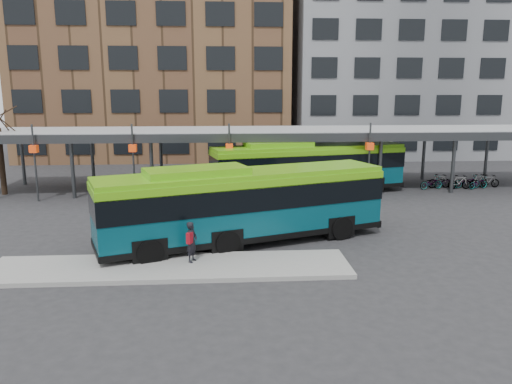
{
  "coord_description": "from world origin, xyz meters",
  "views": [
    {
      "loc": [
        -3.4,
        -21.63,
        6.95
      ],
      "look_at": [
        -1.76,
        3.01,
        1.8
      ],
      "focal_mm": 35.0,
      "sensor_mm": 36.0,
      "label": 1
    }
  ],
  "objects": [
    {
      "name": "ground",
      "position": [
        0.0,
        0.0,
        0.0
      ],
      "size": [
        120.0,
        120.0,
        0.0
      ],
      "primitive_type": "plane",
      "color": "#28282B",
      "rests_on": "ground"
    },
    {
      "name": "boarding_island",
      "position": [
        -5.5,
        -3.0,
        0.09
      ],
      "size": [
        14.0,
        3.0,
        0.18
      ],
      "primitive_type": "cube",
      "color": "gray",
      "rests_on": "ground"
    },
    {
      "name": "canopy",
      "position": [
        -0.06,
        12.87,
        3.91
      ],
      "size": [
        40.0,
        6.53,
        4.8
      ],
      "color": "#999B9E",
      "rests_on": "ground"
    },
    {
      "name": "tree",
      "position": [
        -18.0,
        12.0,
        2.43
      ],
      "size": [
        1.64,
        1.64,
        5.6
      ],
      "color": "black",
      "rests_on": "ground"
    },
    {
      "name": "building_brick",
      "position": [
        -10.0,
        32.0,
        11.0
      ],
      "size": [
        26.0,
        14.0,
        22.0
      ],
      "primitive_type": "cube",
      "color": "brown",
      "rests_on": "ground"
    },
    {
      "name": "building_grey",
      "position": [
        16.0,
        32.0,
        10.0
      ],
      "size": [
        24.0,
        14.0,
        20.0
      ],
      "primitive_type": "cube",
      "color": "slate",
      "rests_on": "ground"
    },
    {
      "name": "bus_front",
      "position": [
        -2.53,
        0.26,
        1.89
      ],
      "size": [
        13.3,
        7.04,
        3.62
      ],
      "rotation": [
        0.0,
        0.0,
        0.34
      ],
      "color": "#074351",
      "rests_on": "ground"
    },
    {
      "name": "bus_rear",
      "position": [
        2.21,
        10.84,
        1.85
      ],
      "size": [
        13.2,
        5.69,
        3.56
      ],
      "rotation": [
        0.0,
        0.0,
        0.24
      ],
      "color": "#074351",
      "rests_on": "ground"
    },
    {
      "name": "pedestrian",
      "position": [
        -4.68,
        -2.63,
        1.01
      ],
      "size": [
        0.59,
        0.7,
        1.63
      ],
      "rotation": [
        0.0,
        0.0,
        1.18
      ],
      "color": "black",
      "rests_on": "boarding_island"
    },
    {
      "name": "bike_rack",
      "position": [
        13.22,
        11.88,
        0.48
      ],
      "size": [
        6.08,
        1.41,
        1.01
      ],
      "color": "slate",
      "rests_on": "ground"
    }
  ]
}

